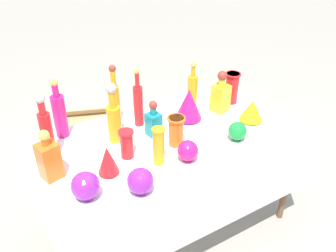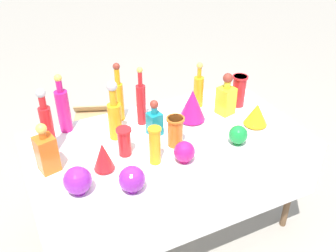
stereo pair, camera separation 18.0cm
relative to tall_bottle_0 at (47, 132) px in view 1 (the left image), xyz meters
The scene contains 26 objects.
ground_plane 1.17m from the tall_bottle_0, 15.98° to the right, with size 40.00×40.00×0.00m, color #A0998C.
display_table 0.76m from the tall_bottle_0, 19.31° to the right, with size 1.71×0.94×0.76m.
tall_bottle_0 is the anchor object (origin of this frame).
tall_bottle_1 0.39m from the tall_bottle_0, ahead, with size 0.08×0.08×0.39m.
tall_bottle_2 0.60m from the tall_bottle_0, ahead, with size 0.06×0.06×0.40m.
tall_bottle_3 1.06m from the tall_bottle_0, ahead, with size 0.07×0.07×0.33m.
tall_bottle_4 0.52m from the tall_bottle_0, 18.93° to the left, with size 0.06×0.06×0.41m.
tall_bottle_5 0.23m from the tall_bottle_0, 55.92° to the left, with size 0.08×0.08×0.39m.
square_decanter_0 0.18m from the tall_bottle_0, 105.73° to the right, with size 0.12×0.12×0.30m.
square_decanter_1 0.64m from the tall_bottle_0, ahead, with size 0.09×0.09×0.24m.
square_decanter_2 1.17m from the tall_bottle_0, ahead, with size 0.12×0.12×0.30m.
slender_vase_0 1.32m from the tall_bottle_0, ahead, with size 0.11×0.11×0.23m.
slender_vase_1 0.74m from the tall_bottle_0, 20.76° to the right, with size 0.11×0.11×0.19m.
slender_vase_2 0.45m from the tall_bottle_0, 29.87° to the right, with size 0.09×0.09×0.18m.
slender_vase_3 0.63m from the tall_bottle_0, 35.58° to the right, with size 0.08×0.08×0.23m.
fluted_vase_0 0.39m from the tall_bottle_0, 53.02° to the right, with size 0.12×0.12×0.18m.
fluted_vase_1 1.30m from the tall_bottle_0, 12.95° to the right, with size 0.16×0.16×0.16m.
fluted_vase_2 0.92m from the tall_bottle_0, ahead, with size 0.18×0.18×0.22m.
round_bowl_0 0.80m from the tall_bottle_0, 33.11° to the right, with size 0.12×0.12×0.13m.
round_bowl_1 1.12m from the tall_bottle_0, 21.96° to the right, with size 0.12×0.12×0.12m.
round_bowl_2 0.62m from the tall_bottle_0, 59.91° to the right, with size 0.14×0.14×0.15m.
round_bowl_3 0.44m from the tall_bottle_0, 82.70° to the right, with size 0.15×0.15×0.15m.
price_tag_left 0.64m from the tall_bottle_0, 81.44° to the right, with size 0.04×0.01×0.05m, color white.
price_tag_center 0.85m from the tall_bottle_0, 47.23° to the right, with size 0.06×0.01×0.03m, color white.
price_tag_right 0.90m from the tall_bottle_0, 40.89° to the right, with size 0.05×0.01×0.03m, color white.
cardboard_box_behind_left 1.36m from the tall_bottle_0, 61.06° to the left, with size 0.53×0.45×0.40m.
Camera 1 is at (-0.99, -1.64, 2.10)m, focal length 40.00 mm.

